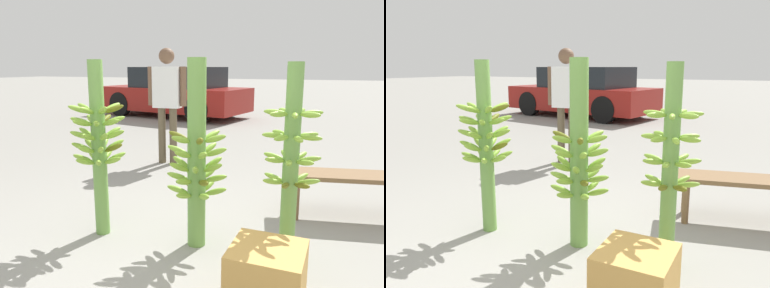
% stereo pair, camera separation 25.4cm
% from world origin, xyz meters
% --- Properties ---
extents(ground_plane, '(80.00, 80.00, 0.00)m').
position_xyz_m(ground_plane, '(0.00, 0.00, 0.00)').
color(ground_plane, gray).
extents(banana_stalk_left, '(0.45, 0.45, 1.43)m').
position_xyz_m(banana_stalk_left, '(-0.76, 0.30, 0.76)').
color(banana_stalk_left, '#6B9E47').
rests_on(banana_stalk_left, ground_plane).
extents(banana_stalk_center, '(0.47, 0.47, 1.44)m').
position_xyz_m(banana_stalk_center, '(0.04, 0.40, 0.70)').
color(banana_stalk_center, '#6B9E47').
rests_on(banana_stalk_center, ground_plane).
extents(banana_stalk_right, '(0.40, 0.39, 1.41)m').
position_xyz_m(banana_stalk_right, '(0.75, 0.34, 0.74)').
color(banana_stalk_right, '#6B9E47').
rests_on(banana_stalk_right, ground_plane).
extents(vendor_person, '(0.58, 0.22, 1.63)m').
position_xyz_m(vendor_person, '(-1.29, 2.61, 0.98)').
color(vendor_person, brown).
rests_on(vendor_person, ground_plane).
extents(market_bench, '(1.32, 0.63, 0.42)m').
position_xyz_m(market_bench, '(1.18, 1.44, 0.35)').
color(market_bench, brown).
rests_on(market_bench, ground_plane).
extents(parked_car, '(4.38, 2.42, 1.37)m').
position_xyz_m(parked_car, '(-3.42, 7.40, 0.66)').
color(parked_car, maroon).
rests_on(parked_car, ground_plane).
extents(produce_crate, '(0.40, 0.40, 0.40)m').
position_xyz_m(produce_crate, '(0.72, -0.23, 0.20)').
color(produce_crate, '#C69347').
rests_on(produce_crate, ground_plane).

